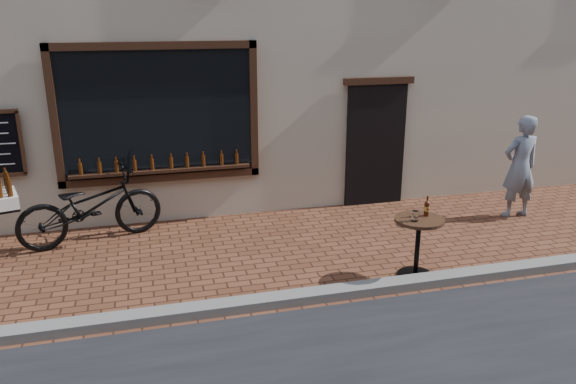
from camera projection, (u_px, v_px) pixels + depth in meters
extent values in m
plane|color=#572E1C|center=(340.00, 305.00, 6.84)|extent=(90.00, 90.00, 0.00)
cube|color=slate|center=(334.00, 293.00, 7.01)|extent=(90.00, 0.25, 0.12)
cube|color=black|center=(158.00, 114.00, 8.99)|extent=(3.00, 0.06, 2.00)
cube|color=black|center=(153.00, 46.00, 8.64)|extent=(3.24, 0.10, 0.12)
cube|color=black|center=(162.00, 177.00, 9.29)|extent=(3.24, 0.10, 0.12)
cube|color=black|center=(54.00, 118.00, 8.59)|extent=(0.12, 0.10, 2.24)
cube|color=black|center=(254.00, 110.00, 9.35)|extent=(0.12, 0.10, 2.24)
cube|color=black|center=(162.00, 171.00, 9.21)|extent=(2.90, 0.16, 0.05)
cube|color=black|center=(375.00, 145.00, 10.15)|extent=(1.10, 0.10, 2.20)
cube|color=black|center=(379.00, 81.00, 9.77)|extent=(1.30, 0.10, 0.12)
cylinder|color=#3D1C07|center=(81.00, 169.00, 8.87)|extent=(0.06, 0.06, 0.19)
cylinder|color=#3D1C07|center=(99.00, 168.00, 8.93)|extent=(0.06, 0.06, 0.19)
cylinder|color=#3D1C07|center=(117.00, 166.00, 9.00)|extent=(0.06, 0.06, 0.19)
cylinder|color=#3D1C07|center=(135.00, 165.00, 9.07)|extent=(0.06, 0.06, 0.19)
cylinder|color=#3D1C07|center=(153.00, 164.00, 9.14)|extent=(0.06, 0.06, 0.19)
cylinder|color=#3D1C07|center=(170.00, 163.00, 9.20)|extent=(0.06, 0.06, 0.19)
cylinder|color=#3D1C07|center=(187.00, 162.00, 9.27)|extent=(0.06, 0.06, 0.19)
cylinder|color=#3D1C07|center=(204.00, 161.00, 9.34)|extent=(0.06, 0.06, 0.19)
cylinder|color=#3D1C07|center=(221.00, 160.00, 9.41)|extent=(0.06, 0.06, 0.19)
cylinder|color=#3D1C07|center=(237.00, 159.00, 9.48)|extent=(0.06, 0.06, 0.19)
imported|color=black|center=(90.00, 207.00, 8.57)|extent=(2.29, 1.32, 1.14)
cube|color=black|center=(1.00, 207.00, 7.92)|extent=(0.58, 0.70, 0.04)
cube|color=silver|center=(0.00, 199.00, 7.89)|extent=(0.59, 0.73, 0.18)
cylinder|color=#3D1C07|center=(9.00, 188.00, 7.70)|extent=(0.07, 0.07, 0.24)
cylinder|color=#3D1C07|center=(8.00, 185.00, 7.82)|extent=(0.07, 0.07, 0.24)
cylinder|color=#3D1C07|center=(7.00, 183.00, 7.95)|extent=(0.07, 0.07, 0.24)
cylinder|color=#3D1C07|center=(6.00, 180.00, 8.07)|extent=(0.07, 0.07, 0.24)
cylinder|color=black|center=(415.00, 275.00, 7.58)|extent=(0.48, 0.48, 0.03)
cylinder|color=black|center=(417.00, 248.00, 7.46)|extent=(0.06, 0.06, 0.76)
cylinder|color=black|center=(419.00, 220.00, 7.34)|extent=(0.65, 0.65, 0.04)
cylinder|color=gold|center=(427.00, 209.00, 7.39)|extent=(0.07, 0.07, 0.06)
cylinder|color=white|center=(415.00, 216.00, 7.22)|extent=(0.08, 0.08, 0.14)
imported|color=gray|center=(520.00, 167.00, 9.56)|extent=(0.65, 0.44, 1.77)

